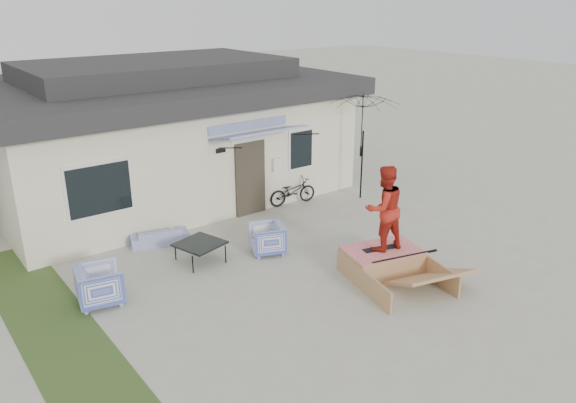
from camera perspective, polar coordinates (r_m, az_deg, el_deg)
ground at (r=12.23m, az=4.04°, el=-8.36°), size 90.00×90.00×0.00m
grass_strip at (r=11.75m, az=-22.98°, el=-11.35°), size 1.40×8.00×0.01m
house at (r=17.96m, az=-12.95°, el=7.17°), size 10.80×8.49×4.10m
loveseat at (r=14.31m, az=-12.97°, el=-3.20°), size 1.48×0.79×0.55m
armchair_left at (r=11.92m, az=-18.61°, el=-7.87°), size 0.95×0.99×0.89m
armchair_right at (r=13.46m, az=-2.13°, el=-3.64°), size 0.97×0.99×0.80m
coffee_table at (r=13.23m, az=-8.92°, el=-5.10°), size 1.17×1.17×0.47m
bicycle at (r=16.55m, az=0.47°, el=1.33°), size 1.56×0.73×0.96m
patio_umbrella at (r=16.85m, az=7.62°, el=5.99°), size 2.63×2.54×2.20m
skate_ramp at (r=12.74m, az=9.54°, el=-5.99°), size 2.13×2.53×0.55m
skateboard at (r=12.65m, az=9.49°, el=-4.67°), size 0.89×0.45×0.05m
skater at (r=12.27m, az=9.75°, el=-0.52°), size 1.04×0.87×1.91m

